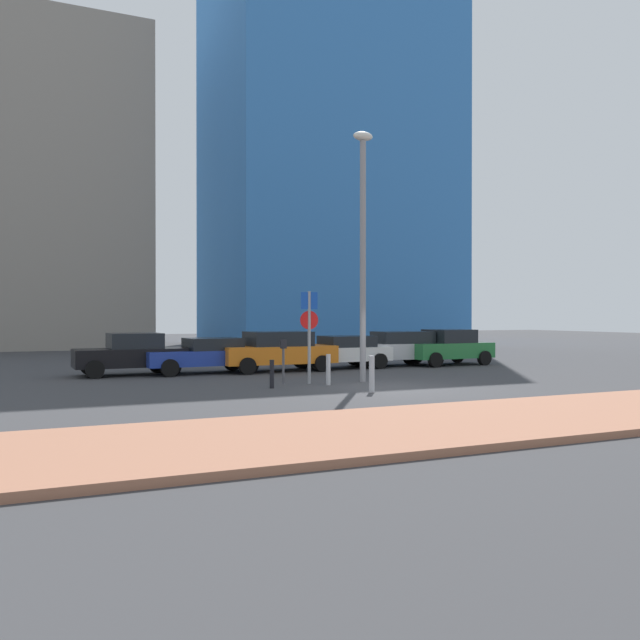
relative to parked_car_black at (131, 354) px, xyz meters
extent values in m
plane|color=#38383A|center=(6.54, -7.45, -0.79)|extent=(120.00, 120.00, 0.00)
cube|color=#9E664C|center=(6.54, -14.04, -0.72)|extent=(40.00, 4.40, 0.14)
cube|color=black|center=(-0.04, 0.00, -0.14)|extent=(4.00, 1.85, 0.66)
cube|color=black|center=(0.13, 0.00, 0.47)|extent=(1.91, 1.65, 0.56)
cylinder|color=black|center=(-1.36, -0.91, -0.47)|extent=(0.65, 0.24, 0.64)
cylinder|color=black|center=(-1.41, 0.82, -0.47)|extent=(0.65, 0.24, 0.64)
cylinder|color=black|center=(1.33, -0.82, -0.47)|extent=(0.65, 0.24, 0.64)
cylinder|color=black|center=(1.27, 0.90, -0.47)|extent=(0.65, 0.24, 0.64)
cube|color=#1E389E|center=(2.62, -0.33, -0.19)|extent=(4.61, 2.02, 0.56)
cube|color=black|center=(2.97, -0.31, 0.32)|extent=(2.10, 1.72, 0.46)
cylinder|color=black|center=(1.15, -1.30, -0.47)|extent=(0.65, 0.26, 0.64)
cylinder|color=black|center=(1.03, 0.42, -0.47)|extent=(0.65, 0.26, 0.64)
cylinder|color=black|center=(4.20, -1.09, -0.47)|extent=(0.65, 0.26, 0.64)
cylinder|color=black|center=(4.08, 0.63, -0.47)|extent=(0.65, 0.26, 0.64)
cube|color=orange|center=(5.46, -0.62, -0.13)|extent=(4.54, 1.93, 0.68)
cube|color=black|center=(5.51, -0.62, 0.49)|extent=(2.45, 1.74, 0.56)
cylinder|color=black|center=(3.95, -1.57, -0.47)|extent=(0.64, 0.23, 0.64)
cylinder|color=black|center=(3.91, 0.28, -0.47)|extent=(0.64, 0.23, 0.64)
cylinder|color=black|center=(7.01, -1.52, -0.47)|extent=(0.64, 0.23, 0.64)
cylinder|color=black|center=(6.98, 0.33, -0.47)|extent=(0.64, 0.23, 0.64)
cube|color=white|center=(8.32, -0.41, -0.18)|extent=(4.11, 1.81, 0.57)
cube|color=black|center=(8.64, -0.41, 0.33)|extent=(2.05, 1.64, 0.45)
cylinder|color=black|center=(6.95, -1.31, -0.47)|extent=(0.64, 0.23, 0.64)
cylinder|color=black|center=(6.92, 0.44, -0.47)|extent=(0.64, 0.23, 0.64)
cylinder|color=black|center=(9.72, -1.27, -0.47)|extent=(0.64, 0.23, 0.64)
cylinder|color=black|center=(9.69, 0.49, -0.47)|extent=(0.64, 0.23, 0.64)
cube|color=#B7BABF|center=(11.11, -0.12, -0.14)|extent=(4.62, 2.06, 0.66)
cube|color=black|center=(11.49, -0.15, 0.45)|extent=(2.49, 1.78, 0.51)
cylinder|color=black|center=(9.53, -0.92, -0.47)|extent=(0.65, 0.26, 0.64)
cylinder|color=black|center=(9.64, 0.86, -0.47)|extent=(0.65, 0.26, 0.64)
cylinder|color=black|center=(12.59, -1.11, -0.47)|extent=(0.65, 0.26, 0.64)
cylinder|color=black|center=(12.70, 0.67, -0.47)|extent=(0.65, 0.26, 0.64)
cube|color=#237238|center=(13.49, -0.63, -0.13)|extent=(4.03, 2.05, 0.67)
cube|color=black|center=(13.61, -0.63, 0.49)|extent=(1.94, 1.79, 0.58)
cylinder|color=black|center=(12.20, -1.63, -0.47)|extent=(0.65, 0.25, 0.64)
cylinder|color=black|center=(12.10, 0.21, -0.47)|extent=(0.65, 0.25, 0.64)
cylinder|color=black|center=(14.87, -1.48, -0.47)|extent=(0.65, 0.25, 0.64)
cylinder|color=black|center=(14.77, 0.36, -0.47)|extent=(0.65, 0.25, 0.64)
cylinder|color=gray|center=(4.82, -5.35, 0.70)|extent=(0.10, 0.10, 2.97)
cube|color=#1447B7|center=(4.82, -5.35, 1.88)|extent=(0.55, 0.10, 0.55)
cylinder|color=red|center=(4.82, -5.35, 1.26)|extent=(0.60, 0.10, 0.60)
cylinder|color=#4C4C51|center=(3.96, -5.26, -0.22)|extent=(0.08, 0.08, 1.14)
cube|color=black|center=(3.96, -5.26, 0.50)|extent=(0.18, 0.14, 0.28)
cylinder|color=gray|center=(6.66, -5.55, 3.20)|extent=(0.20, 0.20, 7.97)
ellipsoid|color=silver|center=(6.66, -5.55, 7.34)|extent=(0.70, 0.36, 0.30)
cylinder|color=#B7B7BC|center=(5.49, -8.31, -0.26)|extent=(0.16, 0.16, 1.05)
cylinder|color=#B7B7BC|center=(5.18, -6.03, -0.30)|extent=(0.14, 0.14, 0.97)
cylinder|color=black|center=(3.24, -6.17, -0.36)|extent=(0.14, 0.14, 0.86)
cube|color=#3372BF|center=(17.48, 20.63, 13.83)|extent=(17.18, 13.02, 29.23)
cube|color=gray|center=(-2.93, 25.22, 9.99)|extent=(14.21, 13.00, 21.56)
camera|label=1|loc=(-3.44, -24.60, 1.41)|focal=36.51mm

